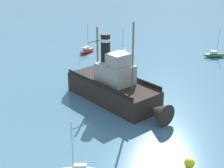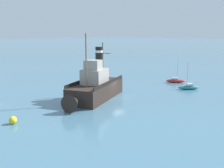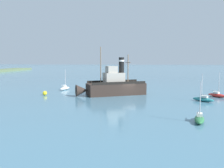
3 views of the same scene
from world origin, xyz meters
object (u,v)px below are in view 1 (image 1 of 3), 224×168
at_px(sailboat_green, 215,55).
at_px(mooring_buoy, 189,163).
at_px(old_tugboat, 116,88).
at_px(sailboat_red, 87,50).
at_px(sailboat_teal, 123,54).

xyz_separation_m(sailboat_green, mooring_buoy, (18.48, 26.23, 0.02)).
xyz_separation_m(old_tugboat, sailboat_red, (-0.98, -20.57, -1.40)).
bearing_deg(mooring_buoy, old_tugboat, -81.26).
bearing_deg(mooring_buoy, sailboat_red, -88.06).
bearing_deg(sailboat_teal, old_tugboat, 69.32).
relative_size(old_tugboat, sailboat_red, 2.96).
relative_size(sailboat_green, sailboat_red, 1.00).
relative_size(sailboat_red, mooring_buoy, 5.54).
xyz_separation_m(sailboat_teal, mooring_buoy, (4.10, 30.52, 0.02)).
xyz_separation_m(sailboat_teal, sailboat_green, (-14.38, 4.29, 0.00)).
bearing_deg(sailboat_green, mooring_buoy, 54.83).
bearing_deg(sailboat_red, sailboat_green, 157.10).
bearing_deg(sailboat_teal, sailboat_red, -37.31).
xyz_separation_m(old_tugboat, sailboat_green, (-20.63, -12.26, -1.40)).
height_order(sailboat_green, sailboat_red, same).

